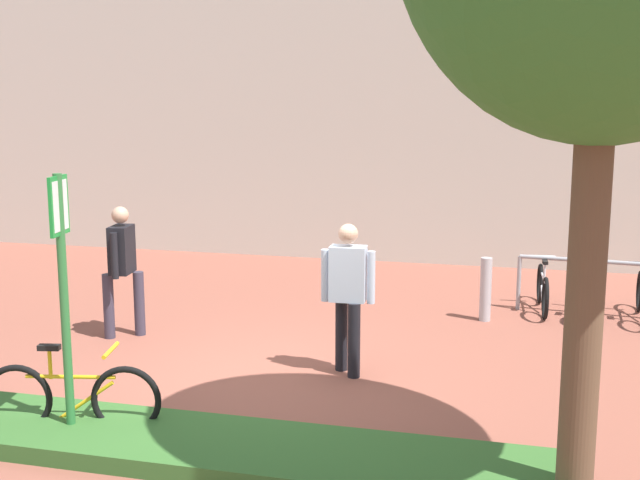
# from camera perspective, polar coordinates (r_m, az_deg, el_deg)

# --- Properties ---
(ground_plane) EXTENTS (60.00, 60.00, 0.00)m
(ground_plane) POSITION_cam_1_polar(r_m,az_deg,el_deg) (8.95, -3.71, -10.09)
(ground_plane) COLOR brown
(planter_strip) EXTENTS (7.00, 1.10, 0.16)m
(planter_strip) POSITION_cam_1_polar(r_m,az_deg,el_deg) (7.44, -11.17, -13.92)
(planter_strip) COLOR #336028
(planter_strip) RESTS_ON ground
(parking_sign_post) EXTENTS (0.09, 0.36, 2.44)m
(parking_sign_post) POSITION_cam_1_polar(r_m,az_deg,el_deg) (7.40, -17.87, -2.00)
(parking_sign_post) COLOR #2D7238
(parking_sign_post) RESTS_ON ground
(bike_at_sign) EXTENTS (1.66, 0.49, 0.86)m
(bike_at_sign) POSITION_cam_1_polar(r_m,az_deg,el_deg) (7.90, -17.25, -10.66)
(bike_at_sign) COLOR black
(bike_at_sign) RESTS_ON ground
(bike_rack_cluster) EXTENTS (2.10, 1.69, 0.83)m
(bike_rack_cluster) POSITION_cam_1_polar(r_m,az_deg,el_deg) (12.13, 18.79, -3.50)
(bike_rack_cluster) COLOR #99999E
(bike_rack_cluster) RESTS_ON ground
(bollard_steel) EXTENTS (0.16, 0.16, 0.90)m
(bollard_steel) POSITION_cam_1_polar(r_m,az_deg,el_deg) (11.43, 11.71, -3.46)
(bollard_steel) COLOR #ADADB2
(bollard_steel) RESTS_ON ground
(person_suited_dark) EXTENTS (0.46, 0.61, 1.72)m
(person_suited_dark) POSITION_cam_1_polar(r_m,az_deg,el_deg) (10.65, -13.90, -1.60)
(person_suited_dark) COLOR #383342
(person_suited_dark) RESTS_ON ground
(person_shirt_white) EXTENTS (0.61, 0.34, 1.72)m
(person_shirt_white) POSITION_cam_1_polar(r_m,az_deg,el_deg) (8.94, 2.00, -3.52)
(person_shirt_white) COLOR black
(person_shirt_white) RESTS_ON ground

